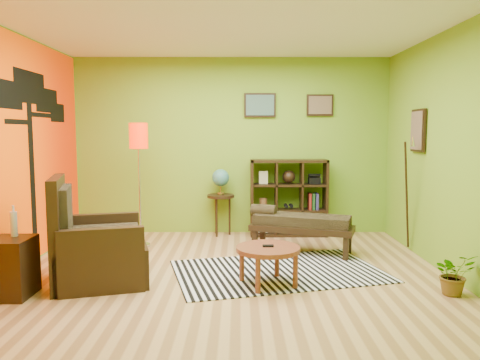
{
  "coord_description": "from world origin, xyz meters",
  "views": [
    {
      "loc": [
        0.12,
        -5.25,
        1.64
      ],
      "look_at": [
        0.13,
        0.41,
        1.05
      ],
      "focal_mm": 35.0,
      "sensor_mm": 36.0,
      "label": 1
    }
  ],
  "objects_px": {
    "armchair": "(94,250)",
    "bench": "(299,223)",
    "coffee_table": "(268,252)",
    "globe_table": "(221,185)",
    "potted_plant": "(454,278)",
    "cube_shelf": "(290,198)",
    "floor_lamp": "(139,147)",
    "side_cabinet": "(6,267)"
  },
  "relations": [
    {
      "from": "armchair",
      "to": "bench",
      "type": "relative_size",
      "value": 0.81
    },
    {
      "from": "coffee_table",
      "to": "globe_table",
      "type": "xyz_separation_m",
      "value": [
        -0.6,
        2.43,
        0.43
      ]
    },
    {
      "from": "potted_plant",
      "to": "cube_shelf",
      "type": "bearing_deg",
      "value": 116.74
    },
    {
      "from": "floor_lamp",
      "to": "potted_plant",
      "type": "height_order",
      "value": "floor_lamp"
    },
    {
      "from": "globe_table",
      "to": "bench",
      "type": "bearing_deg",
      "value": -44.6
    },
    {
      "from": "floor_lamp",
      "to": "globe_table",
      "type": "relative_size",
      "value": 1.67
    },
    {
      "from": "side_cabinet",
      "to": "bench",
      "type": "xyz_separation_m",
      "value": [
        3.13,
        1.67,
        0.11
      ]
    },
    {
      "from": "cube_shelf",
      "to": "potted_plant",
      "type": "height_order",
      "value": "cube_shelf"
    },
    {
      "from": "potted_plant",
      "to": "globe_table",
      "type": "bearing_deg",
      "value": 132.0
    },
    {
      "from": "armchair",
      "to": "floor_lamp",
      "type": "bearing_deg",
      "value": 83.86
    },
    {
      "from": "side_cabinet",
      "to": "globe_table",
      "type": "height_order",
      "value": "globe_table"
    },
    {
      "from": "side_cabinet",
      "to": "floor_lamp",
      "type": "height_order",
      "value": "floor_lamp"
    },
    {
      "from": "bench",
      "to": "potted_plant",
      "type": "distance_m",
      "value": 2.14
    },
    {
      "from": "coffee_table",
      "to": "side_cabinet",
      "type": "relative_size",
      "value": 0.76
    },
    {
      "from": "potted_plant",
      "to": "floor_lamp",
      "type": "bearing_deg",
      "value": 150.76
    },
    {
      "from": "coffee_table",
      "to": "floor_lamp",
      "type": "height_order",
      "value": "floor_lamp"
    },
    {
      "from": "armchair",
      "to": "globe_table",
      "type": "bearing_deg",
      "value": 60.88
    },
    {
      "from": "cube_shelf",
      "to": "globe_table",
      "type": "bearing_deg",
      "value": 179.46
    },
    {
      "from": "side_cabinet",
      "to": "coffee_table",
      "type": "bearing_deg",
      "value": 7.18
    },
    {
      "from": "bench",
      "to": "globe_table",
      "type": "bearing_deg",
      "value": 135.4
    },
    {
      "from": "armchair",
      "to": "cube_shelf",
      "type": "xyz_separation_m",
      "value": [
        2.37,
        2.31,
        0.25
      ]
    },
    {
      "from": "armchair",
      "to": "globe_table",
      "type": "distance_m",
      "value": 2.69
    },
    {
      "from": "cube_shelf",
      "to": "side_cabinet",
      "type": "bearing_deg",
      "value": -138.56
    },
    {
      "from": "floor_lamp",
      "to": "bench",
      "type": "height_order",
      "value": "floor_lamp"
    },
    {
      "from": "side_cabinet",
      "to": "globe_table",
      "type": "distance_m",
      "value": 3.46
    },
    {
      "from": "side_cabinet",
      "to": "bench",
      "type": "relative_size",
      "value": 0.62
    },
    {
      "from": "armchair",
      "to": "globe_table",
      "type": "relative_size",
      "value": 1.12
    },
    {
      "from": "globe_table",
      "to": "coffee_table",
      "type": "bearing_deg",
      "value": -76.17
    },
    {
      "from": "globe_table",
      "to": "cube_shelf",
      "type": "relative_size",
      "value": 0.87
    },
    {
      "from": "armchair",
      "to": "cube_shelf",
      "type": "bearing_deg",
      "value": 44.16
    },
    {
      "from": "bench",
      "to": "potted_plant",
      "type": "xyz_separation_m",
      "value": [
        1.35,
        -1.64,
        -0.24
      ]
    },
    {
      "from": "floor_lamp",
      "to": "globe_table",
      "type": "bearing_deg",
      "value": 32.93
    },
    {
      "from": "armchair",
      "to": "potted_plant",
      "type": "xyz_separation_m",
      "value": [
        3.74,
        -0.41,
        -0.18
      ]
    },
    {
      "from": "armchair",
      "to": "potted_plant",
      "type": "height_order",
      "value": "armchair"
    },
    {
      "from": "armchair",
      "to": "floor_lamp",
      "type": "height_order",
      "value": "floor_lamp"
    },
    {
      "from": "coffee_table",
      "to": "globe_table",
      "type": "height_order",
      "value": "globe_table"
    },
    {
      "from": "globe_table",
      "to": "potted_plant",
      "type": "xyz_separation_m",
      "value": [
        2.45,
        -2.72,
        -0.63
      ]
    },
    {
      "from": "side_cabinet",
      "to": "potted_plant",
      "type": "height_order",
      "value": "side_cabinet"
    },
    {
      "from": "floor_lamp",
      "to": "armchair",
      "type": "bearing_deg",
      "value": -96.14
    },
    {
      "from": "side_cabinet",
      "to": "potted_plant",
      "type": "distance_m",
      "value": 4.48
    },
    {
      "from": "armchair",
      "to": "floor_lamp",
      "type": "distance_m",
      "value": 1.92
    },
    {
      "from": "coffee_table",
      "to": "globe_table",
      "type": "distance_m",
      "value": 2.54
    }
  ]
}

